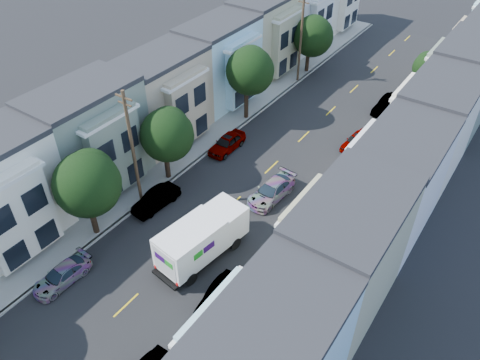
# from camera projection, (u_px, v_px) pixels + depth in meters

# --- Properties ---
(ground) EXTENTS (160.00, 160.00, 0.00)m
(ground) POSITION_uv_depth(u_px,v_px,m) (186.00, 249.00, 34.19)
(ground) COLOR black
(ground) RESTS_ON ground
(road_slab) EXTENTS (12.00, 70.00, 0.02)m
(road_slab) POSITION_uv_depth(u_px,v_px,m) (288.00, 151.00, 43.80)
(road_slab) COLOR black
(road_slab) RESTS_ON ground
(curb_left) EXTENTS (0.30, 70.00, 0.15)m
(curb_left) POSITION_uv_depth(u_px,v_px,m) (236.00, 131.00, 46.44)
(curb_left) COLOR gray
(curb_left) RESTS_ON ground
(curb_right) EXTENTS (0.30, 70.00, 0.15)m
(curb_right) POSITION_uv_depth(u_px,v_px,m) (348.00, 173.00, 41.08)
(curb_right) COLOR gray
(curb_right) RESTS_ON ground
(sidewalk_left) EXTENTS (2.60, 70.00, 0.15)m
(sidewalk_left) POSITION_uv_depth(u_px,v_px,m) (225.00, 127.00, 47.01)
(sidewalk_left) COLOR gray
(sidewalk_left) RESTS_ON ground
(sidewalk_right) EXTENTS (2.60, 70.00, 0.15)m
(sidewalk_right) POSITION_uv_depth(u_px,v_px,m) (362.00, 179.00, 40.51)
(sidewalk_right) COLOR gray
(sidewalk_right) RESTS_ON ground
(centerline) EXTENTS (0.12, 70.00, 0.01)m
(centerline) POSITION_uv_depth(u_px,v_px,m) (288.00, 151.00, 43.81)
(centerline) COLOR gold
(centerline) RESTS_ON ground
(townhouse_row_left) EXTENTS (5.00, 70.00, 8.50)m
(townhouse_row_left) POSITION_uv_depth(u_px,v_px,m) (196.00, 116.00, 48.74)
(townhouse_row_left) COLOR white
(townhouse_row_left) RESTS_ON ground
(townhouse_row_right) EXTENTS (5.00, 70.00, 8.50)m
(townhouse_row_right) POSITION_uv_depth(u_px,v_px,m) (405.00, 195.00, 38.87)
(townhouse_row_right) COLOR white
(townhouse_row_right) RESTS_ON ground
(tree_b) EXTENTS (4.70, 4.70, 7.28)m
(tree_b) POSITION_uv_depth(u_px,v_px,m) (86.00, 184.00, 32.28)
(tree_b) COLOR black
(tree_b) RESTS_ON ground
(tree_c) EXTENTS (4.42, 4.42, 6.76)m
(tree_c) POSITION_uv_depth(u_px,v_px,m) (166.00, 135.00, 37.75)
(tree_c) COLOR black
(tree_c) RESTS_ON ground
(tree_d) EXTENTS (4.70, 4.70, 7.74)m
(tree_d) POSITION_uv_depth(u_px,v_px,m) (249.00, 71.00, 44.96)
(tree_d) COLOR black
(tree_d) RESTS_ON ground
(tree_e) EXTENTS (4.70, 4.70, 6.89)m
(tree_e) POSITION_uv_depth(u_px,v_px,m) (312.00, 36.00, 53.88)
(tree_e) COLOR black
(tree_e) RESTS_ON ground
(tree_far_r) EXTENTS (3.10, 3.10, 5.54)m
(tree_far_r) POSITION_uv_depth(u_px,v_px,m) (427.00, 68.00, 48.74)
(tree_far_r) COLOR black
(tree_far_r) RESTS_ON ground
(utility_pole_near) EXTENTS (1.60, 0.26, 10.00)m
(utility_pole_near) POSITION_uv_depth(u_px,v_px,m) (133.00, 150.00, 35.03)
(utility_pole_near) COLOR #42301E
(utility_pole_near) RESTS_ON ground
(utility_pole_far) EXTENTS (1.60, 0.26, 10.00)m
(utility_pole_far) POSITION_uv_depth(u_px,v_px,m) (301.00, 39.00, 51.70)
(utility_pole_far) COLOR #42301E
(utility_pole_far) RESTS_ON ground
(fedex_truck) EXTENTS (2.66, 6.92, 3.32)m
(fedex_truck) POSITION_uv_depth(u_px,v_px,m) (202.00, 238.00, 32.51)
(fedex_truck) COLOR white
(fedex_truck) RESTS_ON ground
(lead_sedan) EXTENTS (2.34, 4.92, 1.44)m
(lead_sedan) POSITION_uv_depth(u_px,v_px,m) (272.00, 191.00, 38.21)
(lead_sedan) COLOR black
(lead_sedan) RESTS_ON ground
(parked_left_b) EXTENTS (1.87, 4.14, 1.22)m
(parked_left_b) POSITION_uv_depth(u_px,v_px,m) (62.00, 275.00, 31.49)
(parked_left_b) COLOR #0B213D
(parked_left_b) RESTS_ON ground
(parked_left_c) EXTENTS (1.79, 4.29, 1.40)m
(parked_left_c) POSITION_uv_depth(u_px,v_px,m) (156.00, 200.00, 37.39)
(parked_left_c) COLOR #ABABB2
(parked_left_c) RESTS_ON ground
(parked_left_d) EXTENTS (1.76, 4.57, 1.48)m
(parked_left_d) POSITION_uv_depth(u_px,v_px,m) (227.00, 143.00, 43.58)
(parked_left_d) COLOR #4B100E
(parked_left_d) RESTS_ON ground
(parked_right_b) EXTENTS (1.73, 4.15, 1.35)m
(parked_right_b) POSITION_uv_depth(u_px,v_px,m) (219.00, 297.00, 30.05)
(parked_right_b) COLOR silver
(parked_right_b) RESTS_ON ground
(parked_right_c) EXTENTS (2.06, 4.40, 1.38)m
(parked_right_c) POSITION_uv_depth(u_px,v_px,m) (357.00, 141.00, 43.93)
(parked_right_c) COLOR black
(parked_right_c) RESTS_ON ground
(parked_right_d) EXTENTS (2.05, 4.75, 1.54)m
(parked_right_d) POSITION_uv_depth(u_px,v_px,m) (388.00, 105.00, 49.02)
(parked_right_d) COLOR #060A35
(parked_right_d) RESTS_ON ground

